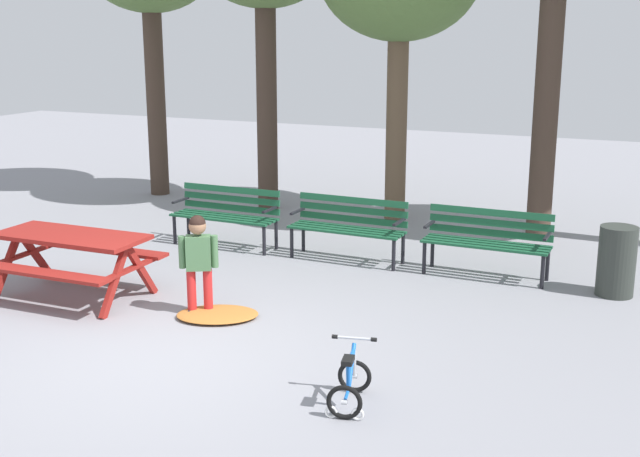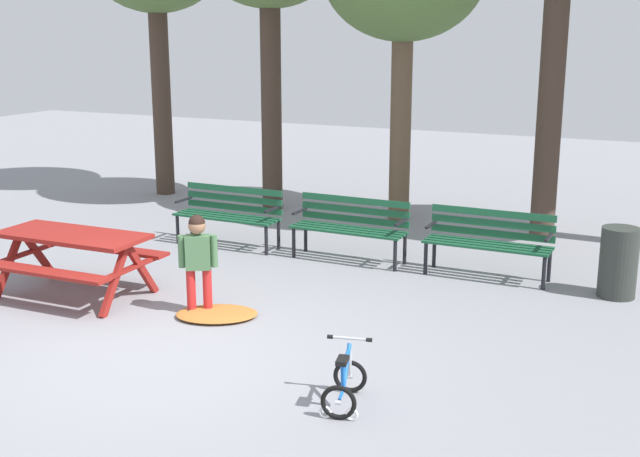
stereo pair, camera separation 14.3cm
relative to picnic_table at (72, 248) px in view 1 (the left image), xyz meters
name	(u,v)px [view 1 (the left image)]	position (x,y,z in m)	size (l,w,h in m)	color
ground	(161,354)	(1.95, -1.05, -0.59)	(36.00, 36.00, 0.00)	gray
picnic_table	(72,248)	(0.00, 0.00, 0.00)	(1.82, 1.37, 0.79)	maroon
park_bench_far_left	(227,211)	(0.46, 2.77, -0.08)	(1.61, 0.48, 0.85)	#195133
park_bench_left	(349,223)	(2.37, 2.81, -0.08)	(1.61, 0.49, 0.85)	#195133
park_bench_right	(487,237)	(4.26, 2.83, -0.08)	(1.60, 0.47, 0.85)	#195133
child_standing	(199,256)	(1.69, 0.09, 0.08)	(0.39, 0.27, 1.13)	red
kids_bicycle	(350,383)	(4.05, -1.32, -0.39)	(0.46, 0.61, 0.54)	black
leaf_pile	(218,314)	(1.92, 0.07, -0.56)	(0.90, 0.63, 0.07)	#B26B2D
trash_bin	(617,261)	(5.84, 2.67, -0.17)	(0.44, 0.44, 0.84)	#2D332D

